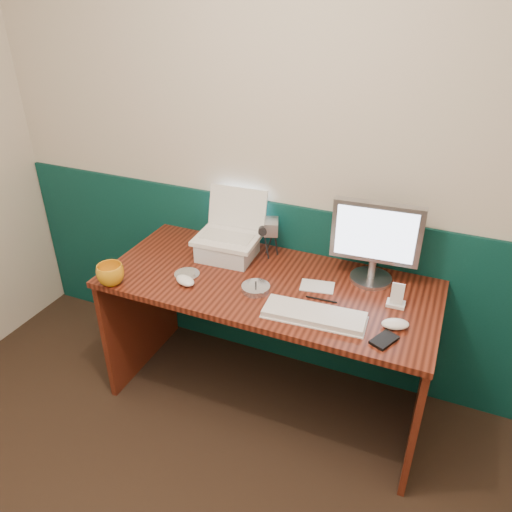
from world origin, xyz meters
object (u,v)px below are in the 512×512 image
at_px(monitor, 375,243).
at_px(camcorder, 271,238).
at_px(desk, 267,343).
at_px(mug, 111,274).
at_px(keyboard, 314,315).
at_px(laptop, 226,217).

distance_m(monitor, camcorder, 0.54).
distance_m(desk, mug, 0.86).
bearing_deg(keyboard, camcorder, 126.72).
bearing_deg(keyboard, desk, 142.63).
bearing_deg(monitor, mug, -159.24).
xyz_separation_m(desk, camcorder, (-0.08, 0.24, 0.48)).
height_order(laptop, keyboard, laptop).
xyz_separation_m(desk, keyboard, (0.29, -0.19, 0.39)).
relative_size(keyboard, camcorder, 2.13).
height_order(keyboard, mug, mug).
height_order(desk, monitor, monitor).
distance_m(desk, keyboard, 0.52).
relative_size(desk, keyboard, 3.67).
height_order(laptop, mug, laptop).
relative_size(desk, mug, 12.40).
xyz_separation_m(keyboard, camcorder, (-0.37, 0.43, 0.09)).
distance_m(monitor, mug, 1.25).
xyz_separation_m(laptop, camcorder, (0.20, 0.10, -0.12)).
distance_m(keyboard, mug, 0.98).
distance_m(mug, camcorder, 0.81).
bearing_deg(monitor, keyboard, -115.68).
xyz_separation_m(desk, laptop, (-0.29, 0.14, 0.60)).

